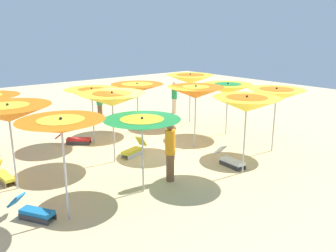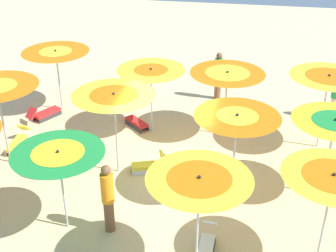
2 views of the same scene
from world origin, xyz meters
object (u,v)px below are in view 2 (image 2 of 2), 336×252
at_px(lounger_1, 206,245).
at_px(beach_umbrella_8, 151,75).
at_px(beach_umbrella_2, 328,83).
at_px(beach_umbrella_3, 199,187).
at_px(beach_umbrella_4, 237,124).
at_px(lounger_0, 149,165).
at_px(beach_umbrella_0, 332,184).
at_px(beach_umbrella_11, 56,56).
at_px(beach_umbrella_1, 334,128).
at_px(beachgoer_0, 218,75).
at_px(beach_umbrella_5, 227,78).
at_px(lounger_4, 135,120).
at_px(beachgoer_2, 108,197).
at_px(lounger_2, 17,142).
at_px(beachgoer_1, 336,95).
at_px(beach_umbrella_7, 114,102).
at_px(beach_umbrella_6, 59,159).
at_px(lounger_5, 45,113).

bearing_deg(lounger_1, beach_umbrella_8, -152.77).
relative_size(beach_umbrella_2, lounger_1, 1.93).
height_order(beach_umbrella_3, beach_umbrella_4, beach_umbrella_3).
bearing_deg(lounger_0, beach_umbrella_0, 129.03).
xyz_separation_m(beach_umbrella_2, beach_umbrella_11, (-8.68, 1.04, -0.12)).
height_order(beach_umbrella_1, beachgoer_0, beach_umbrella_1).
height_order(beach_umbrella_0, beach_umbrella_2, same).
distance_m(beach_umbrella_5, lounger_1, 5.63).
bearing_deg(lounger_4, beach_umbrella_2, 38.21).
bearing_deg(beachgoer_2, beach_umbrella_1, -54.47).
xyz_separation_m(beach_umbrella_5, beachgoer_2, (-2.29, -5.03, -1.00)).
xyz_separation_m(beach_umbrella_5, lounger_2, (-6.14, -1.94, -1.76)).
distance_m(lounger_2, beachgoer_0, 7.37).
bearing_deg(beach_umbrella_8, lounger_0, -79.99).
xyz_separation_m(lounger_0, beachgoer_2, (-0.39, -2.54, 0.74)).
height_order(beach_umbrella_5, beach_umbrella_8, beach_umbrella_8).
distance_m(beach_umbrella_5, lounger_2, 6.68).
height_order(beach_umbrella_0, beach_umbrella_8, beach_umbrella_0).
bearing_deg(beachgoer_1, lounger_2, -47.28).
distance_m(beach_umbrella_2, beach_umbrella_8, 5.18).
distance_m(beach_umbrella_7, beachgoer_2, 2.73).
bearing_deg(beach_umbrella_0, beachgoer_1, 80.37).
relative_size(beach_umbrella_7, beachgoer_1, 1.42).
bearing_deg(beach_umbrella_3, beach_umbrella_1, 48.64).
distance_m(beach_umbrella_3, beach_umbrella_4, 2.86).
bearing_deg(beach_umbrella_4, beach_umbrella_2, 50.34).
distance_m(beach_umbrella_1, lounger_0, 4.99).
bearing_deg(beach_umbrella_6, beach_umbrella_11, 112.74).
bearing_deg(lounger_0, beachgoer_2, 64.11).
bearing_deg(lounger_1, beachgoer_0, -173.99).
relative_size(beach_umbrella_3, lounger_4, 2.01).
relative_size(lounger_2, beachgoer_2, 0.74).
distance_m(beach_umbrella_8, beach_umbrella_11, 3.66).
xyz_separation_m(beach_umbrella_5, lounger_5, (-6.10, 0.01, -1.75)).
bearing_deg(beach_umbrella_5, beach_umbrella_0, -66.16).
xyz_separation_m(beach_umbrella_4, lounger_4, (-3.38, 3.25, -1.93)).
relative_size(beach_umbrella_2, beach_umbrella_3, 0.96).
relative_size(beach_umbrella_3, beachgoer_1, 1.44).
bearing_deg(beachgoer_1, lounger_4, -53.51).
distance_m(beach_umbrella_11, beachgoer_2, 6.89).
bearing_deg(lounger_0, beach_umbrella_4, 145.76).
relative_size(lounger_0, beachgoer_0, 0.64).
bearing_deg(beach_umbrella_5, lounger_0, -127.38).
relative_size(beach_umbrella_3, beach_umbrella_11, 1.09).
relative_size(beach_umbrella_0, beachgoer_2, 1.33).
xyz_separation_m(beachgoer_1, beachgoer_2, (-5.85, -6.76, 0.05)).
distance_m(beach_umbrella_2, beach_umbrella_11, 8.75).
xyz_separation_m(beach_umbrella_7, lounger_1, (2.78, -2.72, -1.97)).
relative_size(beach_umbrella_2, lounger_0, 2.10).
bearing_deg(beach_umbrella_7, lounger_5, 141.52).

